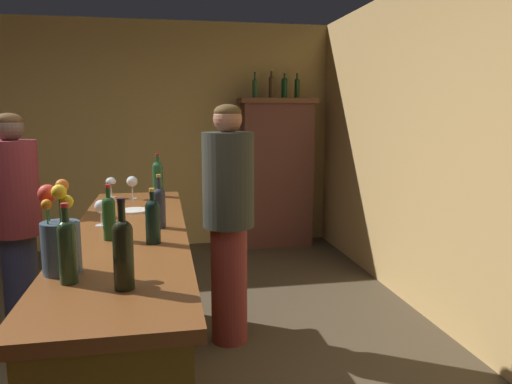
{
  "coord_description": "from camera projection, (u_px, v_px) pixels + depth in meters",
  "views": [
    {
      "loc": [
        0.64,
        -2.63,
        1.62
      ],
      "look_at": [
        1.26,
        0.62,
        1.08
      ],
      "focal_mm": 34.45,
      "sensor_mm": 36.0,
      "label": 1
    }
  ],
  "objects": [
    {
      "name": "wall_back",
      "position": [
        107.0,
        137.0,
        5.77
      ],
      "size": [
        5.44,
        0.12,
        2.67
      ],
      "primitive_type": "cube",
      "color": "tan",
      "rests_on": "ground"
    },
    {
      "name": "wall_right",
      "position": [
        511.0,
        159.0,
        2.99
      ],
      "size": [
        0.12,
        6.78,
        2.67
      ],
      "primitive_type": "cube",
      "color": "tan",
      "rests_on": "ground"
    },
    {
      "name": "bar_counter",
      "position": [
        133.0,
        316.0,
        2.72
      ],
      "size": [
        0.61,
        2.59,
        0.99
      ],
      "color": "brown",
      "rests_on": "ground"
    },
    {
      "name": "display_cabinet",
      "position": [
        277.0,
        170.0,
        5.93
      ],
      "size": [
        0.91,
        0.38,
        1.78
      ],
      "color": "brown",
      "rests_on": "ground"
    },
    {
      "name": "wine_bottle_merlot",
      "position": [
        67.0,
        248.0,
        1.81
      ],
      "size": [
        0.07,
        0.07,
        0.3
      ],
      "color": "#21361E",
      "rests_on": "bar_counter"
    },
    {
      "name": "wine_bottle_rose",
      "position": [
        153.0,
        219.0,
        2.37
      ],
      "size": [
        0.07,
        0.07,
        0.27
      ],
      "color": "black",
      "rests_on": "bar_counter"
    },
    {
      "name": "wine_bottle_chardonnay",
      "position": [
        159.0,
        206.0,
        2.7
      ],
      "size": [
        0.07,
        0.07,
        0.3
      ],
      "color": "#252935",
      "rests_on": "bar_counter"
    },
    {
      "name": "wine_bottle_pinot",
      "position": [
        158.0,
        177.0,
        3.7
      ],
      "size": [
        0.08,
        0.08,
        0.33
      ],
      "color": "#23532A",
      "rests_on": "bar_counter"
    },
    {
      "name": "wine_bottle_malbec",
      "position": [
        109.0,
        216.0,
        2.44
      ],
      "size": [
        0.06,
        0.06,
        0.28
      ],
      "color": "#1A3F18",
      "rests_on": "bar_counter"
    },
    {
      "name": "wine_bottle_riesling",
      "position": [
        123.0,
        250.0,
        1.75
      ],
      "size": [
        0.07,
        0.07,
        0.33
      ],
      "color": "black",
      "rests_on": "bar_counter"
    },
    {
      "name": "wine_glass_front",
      "position": [
        132.0,
        182.0,
        3.6
      ],
      "size": [
        0.08,
        0.08,
        0.17
      ],
      "color": "white",
      "rests_on": "bar_counter"
    },
    {
      "name": "wine_glass_mid",
      "position": [
        101.0,
        208.0,
        2.75
      ],
      "size": [
        0.07,
        0.07,
        0.15
      ],
      "color": "white",
      "rests_on": "bar_counter"
    },
    {
      "name": "wine_glass_rear",
      "position": [
        111.0,
        183.0,
        3.65
      ],
      "size": [
        0.08,
        0.08,
        0.15
      ],
      "color": "white",
      "rests_on": "bar_counter"
    },
    {
      "name": "flower_arrangement",
      "position": [
        60.0,
        239.0,
        1.93
      ],
      "size": [
        0.16,
        0.15,
        0.37
      ],
      "color": "#3D5365",
      "rests_on": "bar_counter"
    },
    {
      "name": "cheese_plate",
      "position": [
        134.0,
        211.0,
        3.16
      ],
      "size": [
        0.19,
        0.19,
        0.01
      ],
      "primitive_type": "cylinder",
      "color": "white",
      "rests_on": "bar_counter"
    },
    {
      "name": "display_bottle_left",
      "position": [
        255.0,
        87.0,
        5.73
      ],
      "size": [
        0.06,
        0.06,
        0.3
      ],
      "color": "#284E2A",
      "rests_on": "display_cabinet"
    },
    {
      "name": "display_bottle_midleft",
      "position": [
        272.0,
        86.0,
        5.76
      ],
      "size": [
        0.07,
        0.07,
        0.33
      ],
      "color": "#4B3219",
      "rests_on": "display_cabinet"
    },
    {
      "name": "display_bottle_center",
      "position": [
        284.0,
        87.0,
        5.79
      ],
      "size": [
        0.07,
        0.07,
        0.31
      ],
      "color": "#123D1E",
      "rests_on": "display_cabinet"
    },
    {
      "name": "display_bottle_midright",
      "position": [
        297.0,
        87.0,
        5.82
      ],
      "size": [
        0.06,
        0.06,
        0.31
      ],
      "color": "#1B3717",
      "rests_on": "display_cabinet"
    },
    {
      "name": "patron_in_grey",
      "position": [
        17.0,
        224.0,
        3.21
      ],
      "size": [
        0.31,
        0.31,
        1.61
      ],
      "rotation": [
        0.0,
        0.0,
        -0.5
      ],
      "color": "#27294D",
      "rests_on": "ground"
    },
    {
      "name": "bartender",
      "position": [
        228.0,
        215.0,
        3.38
      ],
      "size": [
        0.35,
        0.35,
        1.67
      ],
      "rotation": [
        0.0,
        0.0,
        2.94
      ],
      "color": "maroon",
      "rests_on": "ground"
    }
  ]
}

